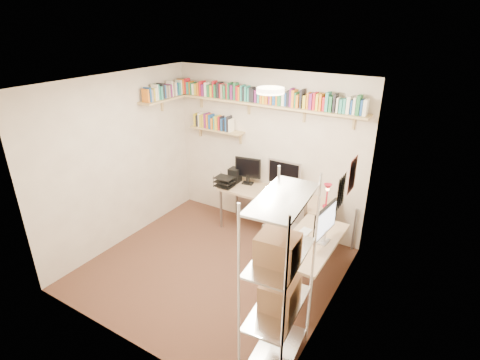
# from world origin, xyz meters

# --- Properties ---
(ground) EXTENTS (3.20, 3.20, 0.00)m
(ground) POSITION_xyz_m (0.00, 0.00, 0.00)
(ground) COLOR #43251C
(ground) RESTS_ON ground
(room_shell) EXTENTS (3.24, 3.04, 2.52)m
(room_shell) POSITION_xyz_m (0.00, 0.00, 1.55)
(room_shell) COLOR #C2B19E
(room_shell) RESTS_ON ground
(wall_shelves) EXTENTS (3.12, 1.09, 0.80)m
(wall_shelves) POSITION_xyz_m (-0.40, 1.30, 2.02)
(wall_shelves) COLOR tan
(wall_shelves) RESTS_ON ground
(corner_desk) EXTENTS (2.18, 1.85, 1.23)m
(corner_desk) POSITION_xyz_m (0.48, 0.98, 0.70)
(corner_desk) COLOR tan
(corner_desk) RESTS_ON ground
(office_chair) EXTENTS (0.54, 0.55, 0.99)m
(office_chair) POSITION_xyz_m (0.72, 0.80, 0.41)
(office_chair) COLOR black
(office_chair) RESTS_ON ground
(wire_rack) EXTENTS (0.48, 0.88, 1.95)m
(wire_rack) POSITION_xyz_m (1.42, -0.95, 1.07)
(wire_rack) COLOR silver
(wire_rack) RESTS_ON ground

